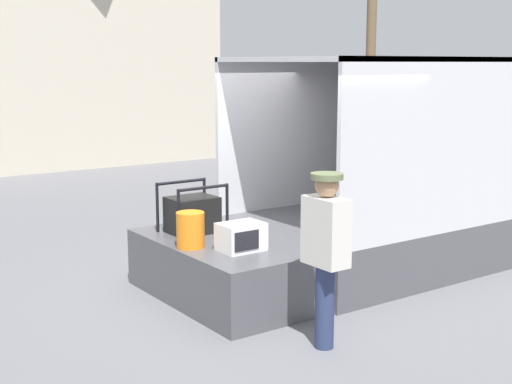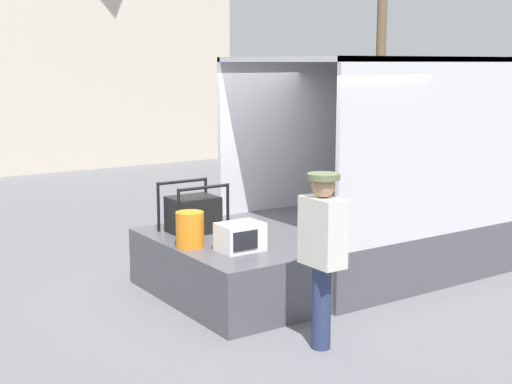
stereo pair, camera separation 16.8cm
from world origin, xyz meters
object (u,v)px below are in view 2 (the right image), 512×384
object	(u,v)px
portable_generator	(195,213)
orange_bucket	(190,230)
worker_person	(322,243)
box_truck	(497,185)
microwave	(240,237)

from	to	relation	value
portable_generator	orange_bucket	xyz separation A→B (m)	(-0.39, -0.59, -0.03)
worker_person	box_truck	bearing A→B (deg)	20.20
microwave	orange_bucket	bearing A→B (deg)	131.26
orange_bucket	microwave	bearing A→B (deg)	-48.74
portable_generator	box_truck	bearing A→B (deg)	-6.36
box_truck	orange_bucket	xyz separation A→B (m)	(-5.20, -0.05, 0.01)
portable_generator	worker_person	bearing A→B (deg)	-88.66
worker_person	microwave	bearing A→B (deg)	93.08
box_truck	microwave	size ratio (longest dim) A/B	14.84
microwave	worker_person	world-z (taller)	worker_person
microwave	portable_generator	world-z (taller)	portable_generator
microwave	worker_person	xyz separation A→B (m)	(0.07, -1.28, 0.19)
portable_generator	worker_person	xyz separation A→B (m)	(0.05, -2.29, 0.12)
box_truck	worker_person	distance (m)	5.08
box_truck	microwave	world-z (taller)	box_truck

